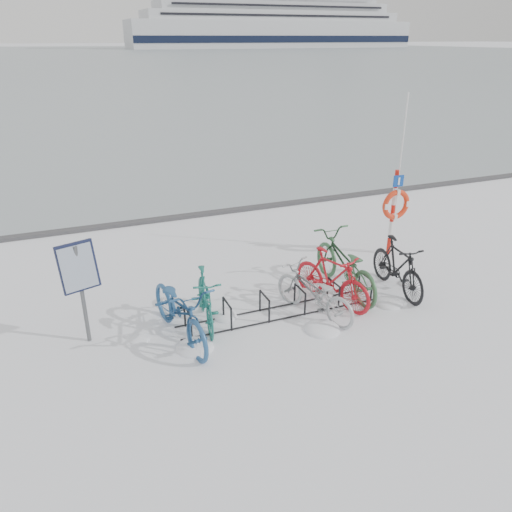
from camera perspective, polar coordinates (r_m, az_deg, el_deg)
The scene contains 14 objects.
ground at distance 9.42m, azimuth 3.00°, elevation -6.51°, with size 900.00×900.00×0.00m, color white.
ice_sheet at distance 162.46m, azimuth -22.01°, elevation 20.52°, with size 400.00×298.00×0.02m, color #96A2AA.
quay_edge at distance 14.48m, azimuth -6.76°, elevation 4.70°, with size 400.00×0.25×0.10m, color #3F3F42.
bike_rack at distance 9.33m, azimuth 3.03°, elevation -5.55°, with size 4.00×0.48×0.46m.
info_board at distance 8.45m, azimuth -19.58°, elevation -1.81°, with size 0.64×0.40×1.79m.
lifebuoy_station at distance 11.87m, azimuth 15.65°, elevation 5.68°, with size 0.71×0.22×3.67m.
cruise_ferry at distance 250.94m, azimuth 1.85°, elevation 25.38°, with size 132.24×24.95×43.45m.
bike_0 at distance 8.51m, azimuth -8.71°, elevation -5.91°, with size 0.76×2.17×1.14m, color #244F80.
bike_1 at distance 8.93m, azimuth -5.85°, elevation -4.69°, with size 0.48×1.69×1.01m, color #1B6B5F.
bike_2 at distance 9.20m, azimuth 6.63°, elevation -3.97°, with size 0.64×1.85×0.97m, color #A1A5A8.
bike_3 at distance 9.64m, azimuth 8.69°, elevation -2.33°, with size 0.51×1.82×1.10m, color red.
bike_4 at distance 10.15m, azimuth 10.09°, elevation -0.76°, with size 0.79×2.27×1.19m, color #315F3A.
bike_5 at distance 10.38m, azimuth 15.90°, elevation -1.00°, with size 0.52×1.84×1.11m, color black.
snow_drifts at distance 9.27m, azimuth 4.82°, elevation -7.08°, with size 6.01×1.86×0.22m.
Camera 1 is at (-3.47, -7.36, 4.74)m, focal length 35.00 mm.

